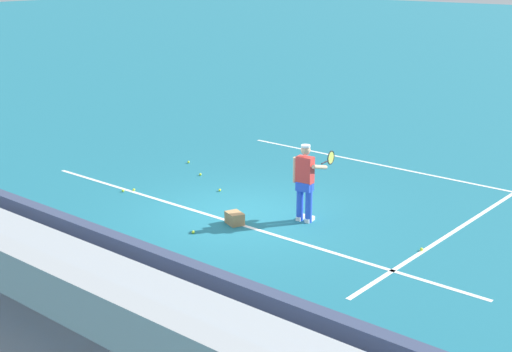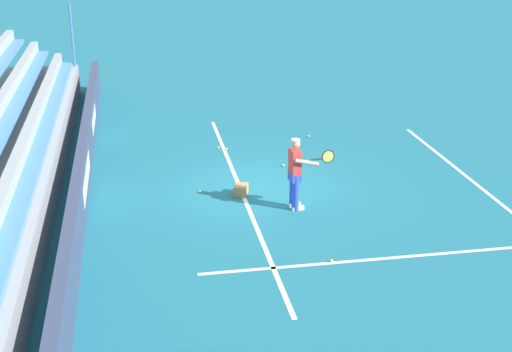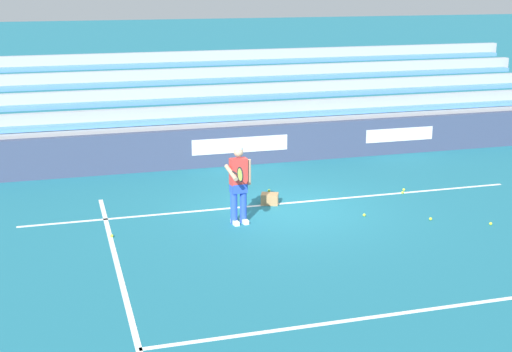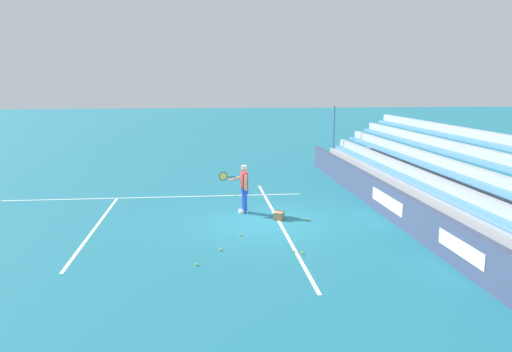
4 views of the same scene
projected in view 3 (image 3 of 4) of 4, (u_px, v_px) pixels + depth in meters
The scene contains 15 objects.
ground_plane at pixel (288, 210), 16.46m from camera, with size 160.00×160.00×0.00m, color #1E6B7F.
court_baseline_white at pixel (281, 204), 16.92m from camera, with size 12.00×0.10×0.01m, color white.
court_sideline_white at pixel (128, 305), 11.66m from camera, with size 0.10×12.00×0.01m, color white.
court_service_line_white at pixel (397, 314), 11.36m from camera, with size 8.22×0.10×0.01m, color white.
back_wall_sponsor_board at pixel (240, 146), 20.35m from camera, with size 22.34×0.25×1.10m.
bleacher_stand at pixel (222, 124), 22.35m from camera, with size 21.23×3.20×3.40m.
tennis_player at pixel (239, 184), 15.33m from camera, with size 0.59×1.03×1.71m.
ball_box_cardboard at pixel (270, 199), 16.86m from camera, with size 0.40×0.30×0.26m, color #A87F51.
tennis_ball_stray_back at pixel (364, 215), 16.01m from camera, with size 0.07×0.07×0.07m, color #CCE533.
tennis_ball_far_left at pixel (112, 236), 14.72m from camera, with size 0.07×0.07×0.07m, color #CCE533.
tennis_ball_near_player at pixel (404, 190), 17.93m from camera, with size 0.07×0.07×0.07m, color #CCE533.
tennis_ball_by_box at pixel (269, 190), 17.87m from camera, with size 0.07×0.07×0.07m, color #CCE533.
tennis_ball_on_baseline at pixel (491, 224), 15.44m from camera, with size 0.07×0.07×0.07m, color #CCE533.
tennis_ball_toward_net at pixel (431, 219), 15.75m from camera, with size 0.07×0.07×0.07m, color #CCE533.
tennis_ball_far_right at pixel (403, 193), 17.69m from camera, with size 0.07×0.07×0.07m, color #CCE533.
Camera 3 is at (5.03, 14.83, 5.17)m, focal length 50.00 mm.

